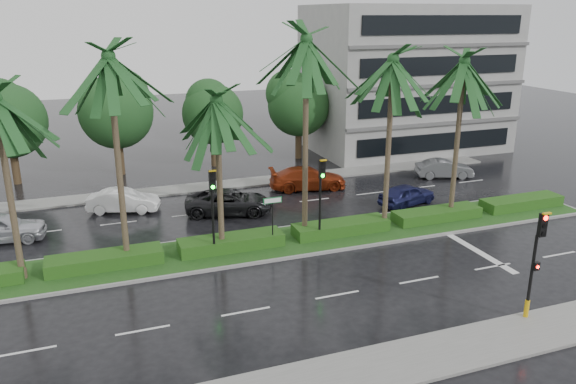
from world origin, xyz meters
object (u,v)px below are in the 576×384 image
object	(u,v)px
car_silver	(0,228)
car_blue	(407,194)
signal_near	(535,261)
car_white	(123,201)
car_darkgrey	(229,202)
car_grey	(444,169)
signal_median_left	(213,200)
street_sign	(273,209)
car_red	(308,178)

from	to	relation	value
car_silver	car_blue	bearing A→B (deg)	-88.51
signal_near	car_white	distance (m)	22.85
car_darkgrey	car_grey	size ratio (longest dim) A/B	1.28
signal_median_left	car_white	world-z (taller)	signal_median_left
car_white	car_grey	bearing A→B (deg)	-74.09
signal_median_left	car_blue	world-z (taller)	signal_median_left
car_white	car_grey	world-z (taller)	car_white
signal_near	signal_median_left	bearing A→B (deg)	135.91
signal_median_left	street_sign	bearing A→B (deg)	3.47
street_sign	car_silver	world-z (taller)	street_sign
car_white	car_darkgrey	bearing A→B (deg)	-96.02
signal_near	car_silver	xyz separation A→B (m)	(-19.89, 15.75, -1.74)
signal_near	street_sign	xyz separation A→B (m)	(-7.00, 9.87, -0.38)
signal_near	car_darkgrey	xyz separation A→B (m)	(-7.69, 15.84, -1.79)
car_white	car_red	xyz separation A→B (m)	(12.03, 0.43, 0.06)
car_white	car_blue	bearing A→B (deg)	-88.96
street_sign	car_grey	world-z (taller)	street_sign
car_red	car_blue	xyz separation A→B (m)	(4.50, -5.17, -0.09)
car_white	car_blue	distance (m)	17.20
signal_median_left	street_sign	world-z (taller)	signal_median_left
car_silver	car_white	size ratio (longest dim) A/B	1.08
car_blue	car_red	bearing A→B (deg)	25.37
car_silver	car_darkgrey	distance (m)	12.20
car_white	car_darkgrey	xyz separation A→B (m)	(5.84, -2.49, 0.03)
car_red	car_grey	bearing A→B (deg)	-84.79
car_blue	car_darkgrey	bearing A→B (deg)	62.40
car_silver	car_white	xyz separation A→B (m)	(6.36, 2.58, -0.08)
car_silver	car_red	bearing A→B (deg)	-73.84
signal_near	car_red	xyz separation A→B (m)	(-1.50, 18.75, -1.76)
car_blue	car_silver	bearing A→B (deg)	68.92
street_sign	car_white	bearing A→B (deg)	127.68
signal_median_left	car_silver	bearing A→B (deg)	148.53
signal_near	car_white	world-z (taller)	signal_near
car_red	car_grey	distance (m)	10.29
signal_median_left	car_silver	xyz separation A→B (m)	(-9.89, 6.06, -2.24)
car_red	car_blue	bearing A→B (deg)	-128.92
signal_median_left	car_darkgrey	bearing A→B (deg)	69.42
car_silver	car_red	world-z (taller)	car_silver
car_darkgrey	car_blue	bearing A→B (deg)	-84.99
signal_median_left	car_darkgrey	size ratio (longest dim) A/B	0.85
signal_near	street_sign	bearing A→B (deg)	125.34
street_sign	car_blue	size ratio (longest dim) A/B	0.67
signal_median_left	car_blue	xyz separation A→B (m)	(13.00, 3.90, -2.34)
signal_near	street_sign	distance (m)	12.11
car_blue	car_grey	xyz separation A→B (m)	(5.75, 4.30, 0.00)
signal_median_left	car_silver	world-z (taller)	signal_median_left
signal_near	car_grey	world-z (taller)	signal_near
car_silver	car_grey	size ratio (longest dim) A/B	1.12
street_sign	car_grey	xyz separation A→B (m)	(15.75, 8.02, -1.46)
car_white	car_darkgrey	world-z (taller)	car_darkgrey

